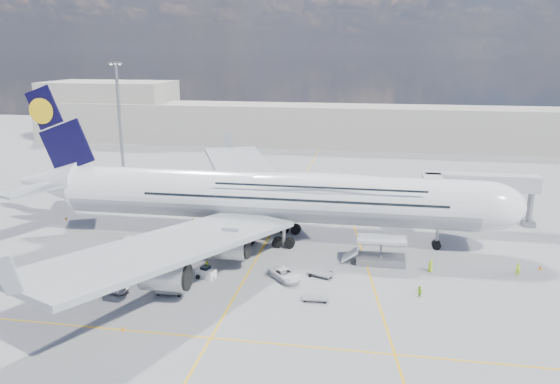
% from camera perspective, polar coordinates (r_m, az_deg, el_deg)
% --- Properties ---
extents(ground, '(300.00, 300.00, 0.00)m').
position_cam_1_polar(ground, '(74.73, -2.77, -7.47)').
color(ground, gray).
rests_on(ground, ground).
extents(taxi_line_main, '(0.25, 220.00, 0.01)m').
position_cam_1_polar(taxi_line_main, '(74.73, -2.77, -7.47)').
color(taxi_line_main, '#F4B20C').
rests_on(taxi_line_main, ground).
extents(taxi_line_cross, '(120.00, 0.25, 0.01)m').
position_cam_1_polar(taxi_line_cross, '(57.32, -7.24, -14.89)').
color(taxi_line_cross, '#F4B20C').
rests_on(taxi_line_cross, ground).
extents(taxi_line_diag, '(14.16, 99.06, 0.01)m').
position_cam_1_polar(taxi_line_diag, '(82.48, 8.34, -5.43)').
color(taxi_line_diag, '#F4B20C').
rests_on(taxi_line_diag, ground).
extents(airliner, '(77.26, 79.15, 23.71)m').
position_cam_1_polar(airliner, '(81.77, -1.14, -0.41)').
color(airliner, white).
rests_on(airliner, ground).
extents(jet_bridge, '(18.80, 12.10, 8.50)m').
position_cam_1_polar(jet_bridge, '(92.13, 18.57, 0.54)').
color(jet_bridge, '#B7B7BC').
rests_on(jet_bridge, ground).
extents(cargo_loader, '(8.53, 3.20, 3.67)m').
position_cam_1_polar(cargo_loader, '(75.39, 10.37, -6.48)').
color(cargo_loader, silver).
rests_on(cargo_loader, ground).
extents(light_mast, '(3.00, 0.70, 25.50)m').
position_cam_1_polar(light_mast, '(126.24, -16.40, 7.31)').
color(light_mast, gray).
rests_on(light_mast, ground).
extents(terminal, '(180.00, 16.00, 12.00)m').
position_cam_1_polar(terminal, '(164.72, 4.41, 6.94)').
color(terminal, '#B2AD9E').
rests_on(terminal, ground).
extents(hangar, '(40.00, 22.00, 18.00)m').
position_cam_1_polar(hangar, '(188.93, -17.29, 8.24)').
color(hangar, '#B2AD9E').
rests_on(hangar, ground).
extents(tree_line, '(160.00, 6.00, 8.00)m').
position_cam_1_polar(tree_line, '(210.36, 16.61, 7.51)').
color(tree_line, '#193814').
rests_on(tree_line, ground).
extents(dolly_row_a, '(3.52, 2.73, 0.46)m').
position_cam_1_polar(dolly_row_a, '(75.04, -12.65, -7.44)').
color(dolly_row_a, gray).
rests_on(dolly_row_a, ground).
extents(dolly_row_b, '(3.37, 2.09, 2.01)m').
position_cam_1_polar(dolly_row_b, '(68.76, -17.01, -9.20)').
color(dolly_row_b, gray).
rests_on(dolly_row_b, ground).
extents(dolly_row_c, '(3.32, 1.96, 0.47)m').
position_cam_1_polar(dolly_row_c, '(67.08, -11.37, -10.11)').
color(dolly_row_c, gray).
rests_on(dolly_row_c, ground).
extents(dolly_back, '(3.31, 2.34, 1.89)m').
position_cam_1_polar(dolly_back, '(81.91, -15.28, -5.21)').
color(dolly_back, gray).
rests_on(dolly_back, ground).
extents(dolly_nose_far, '(3.00, 1.72, 0.43)m').
position_cam_1_polar(dolly_nose_far, '(64.38, 3.71, -10.97)').
color(dolly_nose_far, gray).
rests_on(dolly_nose_far, ground).
extents(dolly_nose_near, '(3.58, 2.77, 0.47)m').
position_cam_1_polar(dolly_nose_near, '(70.82, 4.25, -8.48)').
color(dolly_nose_near, gray).
rests_on(dolly_nose_near, ground).
extents(baggage_tug, '(2.81, 2.02, 1.59)m').
position_cam_1_polar(baggage_tug, '(70.53, -7.77, -8.37)').
color(baggage_tug, white).
rests_on(baggage_tug, ground).
extents(catering_truck_inner, '(6.96, 4.67, 3.84)m').
position_cam_1_polar(catering_truck_inner, '(97.49, -0.75, -0.99)').
color(catering_truck_inner, gray).
rests_on(catering_truck_inner, ground).
extents(catering_truck_outer, '(7.34, 4.13, 4.12)m').
position_cam_1_polar(catering_truck_outer, '(116.62, -2.80, 1.68)').
color(catering_truck_outer, gray).
rests_on(catering_truck_outer, ground).
extents(service_van, '(5.08, 5.24, 1.39)m').
position_cam_1_polar(service_van, '(69.49, 0.48, -8.60)').
color(service_van, white).
rests_on(service_van, ground).
extents(crew_nose, '(0.71, 0.53, 1.76)m').
position_cam_1_polar(crew_nose, '(76.62, 23.61, -7.47)').
color(crew_nose, '#A8E217').
rests_on(crew_nose, ground).
extents(crew_loader, '(0.90, 0.92, 1.50)m').
position_cam_1_polar(crew_loader, '(66.67, 14.36, -10.09)').
color(crew_loader, '#97E117').
rests_on(crew_loader, ground).
extents(crew_wing, '(0.80, 1.10, 1.74)m').
position_cam_1_polar(crew_wing, '(71.92, -7.66, -7.76)').
color(crew_wing, '#DBEF19').
rests_on(crew_wing, ground).
extents(crew_van, '(0.91, 0.92, 1.60)m').
position_cam_1_polar(crew_van, '(74.41, 15.44, -7.45)').
color(crew_van, '#BFF71A').
rests_on(crew_van, ground).
extents(crew_tug, '(1.17, 0.90, 1.59)m').
position_cam_1_polar(crew_tug, '(70.80, -7.65, -8.19)').
color(crew_tug, '#A7E017').
rests_on(crew_tug, ground).
extents(cone_nose, '(0.47, 0.47, 0.60)m').
position_cam_1_polar(cone_nose, '(80.37, 25.55, -7.12)').
color(cone_nose, orange).
rests_on(cone_nose, ground).
extents(cone_wing_left_inner, '(0.45, 0.45, 0.57)m').
position_cam_1_polar(cone_wing_left_inner, '(93.68, -9.09, -2.81)').
color(cone_wing_left_inner, orange).
rests_on(cone_wing_left_inner, ground).
extents(cone_wing_left_outer, '(0.50, 0.50, 0.64)m').
position_cam_1_polar(cone_wing_left_outer, '(107.04, -2.11, -0.39)').
color(cone_wing_left_outer, orange).
rests_on(cone_wing_left_outer, ground).
extents(cone_wing_right_inner, '(0.49, 0.49, 0.62)m').
position_cam_1_polar(cone_wing_right_inner, '(77.09, -12.53, -6.87)').
color(cone_wing_right_inner, orange).
rests_on(cone_wing_right_inner, ground).
extents(cone_wing_right_outer, '(0.40, 0.40, 0.51)m').
position_cam_1_polar(cone_wing_right_outer, '(60.31, -16.10, -13.53)').
color(cone_wing_right_outer, orange).
rests_on(cone_wing_right_outer, ground).
extents(cone_tail, '(0.44, 0.44, 0.56)m').
position_cam_1_polar(cone_tail, '(100.00, -21.44, -2.55)').
color(cone_tail, orange).
rests_on(cone_tail, ground).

